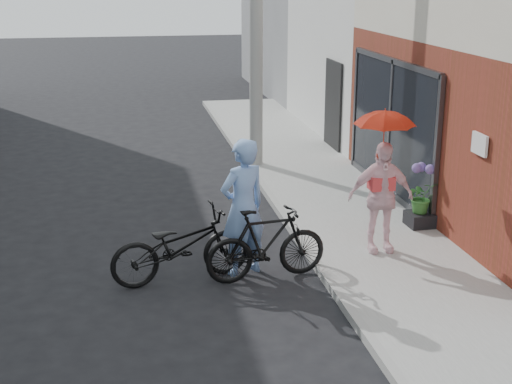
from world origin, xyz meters
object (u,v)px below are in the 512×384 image
object	(u,v)px
officer	(243,207)
kimono_woman	(380,197)
bike_left	(181,246)
planter	(420,219)
utility_pole	(256,3)
bike_right	(266,244)

from	to	relation	value
officer	kimono_woman	xyz separation A→B (m)	(2.08, 0.18, -0.03)
bike_left	planter	xyz separation A→B (m)	(4.03, 1.16, -0.28)
utility_pole	bike_right	world-z (taller)	utility_pole
utility_pole	bike_left	bearing A→B (deg)	-110.93
utility_pole	officer	world-z (taller)	utility_pole
bike_left	planter	size ratio (longest dim) A/B	4.57
bike_left	officer	bearing A→B (deg)	-94.32
utility_pole	bike_left	xyz separation A→B (m)	(-2.13, -5.56, -2.98)
officer	kimono_woman	world-z (taller)	officer
officer	bike_right	world-z (taller)	officer
officer	kimono_woman	size ratio (longest dim) A/B	1.18
bike_right	utility_pole	bearing A→B (deg)	-17.12
bike_right	planter	distance (m)	3.17
officer	bike_left	xyz separation A→B (m)	(-0.89, -0.10, -0.47)
officer	bike_right	size ratio (longest dim) A/B	1.14
officer	planter	bearing A→B (deg)	174.29
bike_right	kimono_woman	bearing A→B (deg)	-83.70
officer	bike_left	bearing A→B (deg)	-17.97
officer	planter	xyz separation A→B (m)	(3.14, 1.06, -0.75)
bike_right	planter	size ratio (longest dim) A/B	4.02
officer	planter	size ratio (longest dim) A/B	4.57
officer	bike_left	distance (m)	1.01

